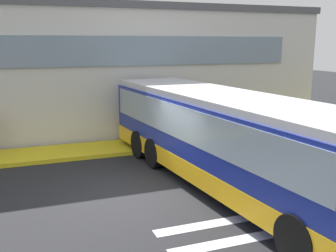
% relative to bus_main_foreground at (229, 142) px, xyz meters
% --- Properties ---
extents(ground_plane, '(80.00, 90.00, 0.02)m').
position_rel_bus_main_foreground_xyz_m(ground_plane, '(-2.74, 0.39, -1.35)').
color(ground_plane, '#232326').
rests_on(ground_plane, ground).
extents(terminal_building, '(23.89, 13.80, 5.80)m').
position_rel_bus_main_foreground_xyz_m(terminal_building, '(-3.42, 12.02, 1.56)').
color(terminal_building, silver).
rests_on(terminal_building, ground).
extents(boarding_curb, '(26.09, 2.00, 0.15)m').
position_rel_bus_main_foreground_xyz_m(boarding_curb, '(-2.74, 5.19, -1.26)').
color(boarding_curb, yellow).
rests_on(boarding_curb, ground).
extents(bus_main_foreground, '(3.67, 12.29, 2.70)m').
position_rel_bus_main_foreground_xyz_m(bus_main_foreground, '(0.00, 0.00, 0.00)').
color(bus_main_foreground, navy).
rests_on(bus_main_foreground, ground).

